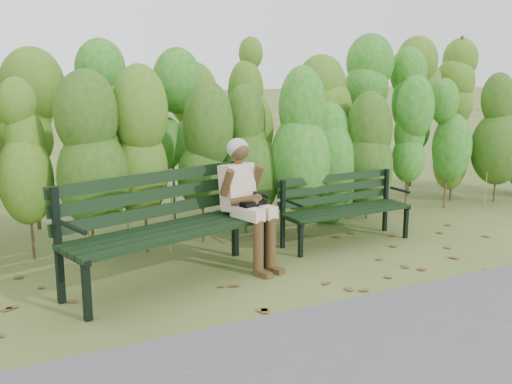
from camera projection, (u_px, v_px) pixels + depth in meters
name	position (u px, v px, depth m)	size (l,w,h in m)	color
ground	(272.00, 272.00, 5.95)	(80.00, 80.00, 0.00)	#3E4D21
footpath	(427.00, 371.00, 4.03)	(60.00, 2.50, 0.01)	#474749
hedge_band	(200.00, 128.00, 7.31)	(11.04, 1.67, 2.42)	#47381E
leaf_litter	(270.00, 276.00, 5.84)	(5.74, 2.25, 0.01)	brown
bench_left	(164.00, 219.00, 5.60)	(2.16, 1.18, 1.03)	black
bench_right	(342.00, 203.00, 6.91)	(1.57, 0.56, 0.78)	black
seated_woman	(246.00, 194.00, 5.98)	(0.51, 0.74, 1.31)	beige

